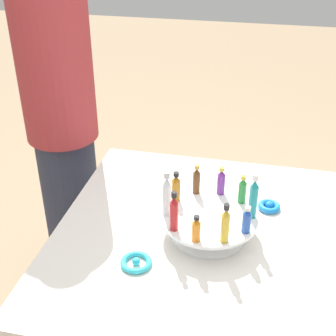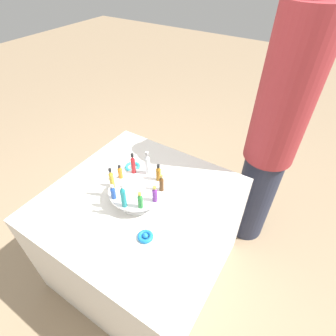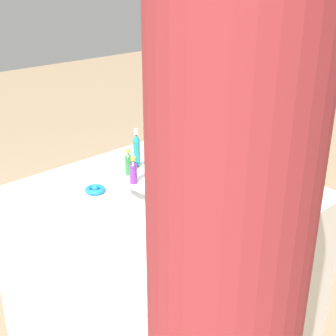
# 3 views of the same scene
# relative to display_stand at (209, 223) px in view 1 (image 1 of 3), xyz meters

# --- Properties ---
(party_table) EXTENTS (0.98, 0.98, 0.72)m
(party_table) POSITION_rel_display_stand_xyz_m (0.00, 0.00, -0.41)
(party_table) COLOR silver
(party_table) RESTS_ON ground_plane
(display_stand) EXTENTS (0.31, 0.31, 0.08)m
(display_stand) POSITION_rel_display_stand_xyz_m (0.00, 0.00, 0.00)
(display_stand) COLOR white
(display_stand) RESTS_ON party_table
(bottle_teal) EXTENTS (0.03, 0.03, 0.15)m
(bottle_teal) POSITION_rel_display_stand_xyz_m (0.02, -0.13, 0.10)
(bottle_teal) COLOR teal
(bottle_teal) RESTS_ON display_stand
(bottle_green) EXTENTS (0.03, 0.03, 0.10)m
(bottle_green) POSITION_rel_display_stand_xyz_m (0.09, -0.09, 0.08)
(bottle_green) COLOR #288438
(bottle_green) RESTS_ON display_stand
(bottle_purple) EXTENTS (0.03, 0.03, 0.10)m
(bottle_purple) POSITION_rel_display_stand_xyz_m (0.13, -0.02, 0.08)
(bottle_purple) COLOR #702D93
(bottle_purple) RESTS_ON display_stand
(bottle_brown) EXTENTS (0.02, 0.02, 0.11)m
(bottle_brown) POSITION_rel_display_stand_xyz_m (0.12, 0.06, 0.08)
(bottle_brown) COLOR brown
(bottle_brown) RESTS_ON display_stand
(bottle_amber) EXTENTS (0.03, 0.03, 0.11)m
(bottle_amber) POSITION_rel_display_stand_xyz_m (0.06, 0.12, 0.08)
(bottle_amber) COLOR #AD6B19
(bottle_amber) RESTS_ON display_stand
(bottle_clear) EXTENTS (0.03, 0.03, 0.15)m
(bottle_clear) POSITION_rel_display_stand_xyz_m (-0.02, 0.13, 0.10)
(bottle_clear) COLOR silver
(bottle_clear) RESTS_ON display_stand
(bottle_red) EXTENTS (0.03, 0.03, 0.13)m
(bottle_red) POSITION_rel_display_stand_xyz_m (-0.09, 0.09, 0.09)
(bottle_red) COLOR #B21E23
(bottle_red) RESTS_ON display_stand
(bottle_orange) EXTENTS (0.03, 0.03, 0.09)m
(bottle_orange) POSITION_rel_display_stand_xyz_m (-0.13, 0.02, 0.07)
(bottle_orange) COLOR orange
(bottle_orange) RESTS_ON display_stand
(bottle_gold) EXTENTS (0.02, 0.02, 0.13)m
(bottle_gold) POSITION_rel_display_stand_xyz_m (-0.12, -0.06, 0.09)
(bottle_gold) COLOR gold
(bottle_gold) RESTS_ON display_stand
(bottle_blue) EXTENTS (0.03, 0.03, 0.09)m
(bottle_blue) POSITION_rel_display_stand_xyz_m (-0.06, -0.12, 0.07)
(bottle_blue) COLOR #234CAD
(bottle_blue) RESTS_ON display_stand
(ribbon_bow_teal) EXTENTS (0.09, 0.09, 0.02)m
(ribbon_bow_teal) POSITION_rel_display_stand_xyz_m (-0.19, 0.19, -0.04)
(ribbon_bow_teal) COLOR #2DB7CC
(ribbon_bow_teal) RESTS_ON party_table
(ribbon_bow_blue) EXTENTS (0.08, 0.08, 0.03)m
(ribbon_bow_blue) POSITION_rel_display_stand_xyz_m (0.19, -0.19, -0.03)
(ribbon_bow_blue) COLOR blue
(ribbon_bow_blue) RESTS_ON party_table
(person_figure) EXTENTS (0.31, 0.31, 1.80)m
(person_figure) POSITION_rel_display_stand_xyz_m (0.50, 0.71, 0.14)
(person_figure) COLOR #282D42
(person_figure) RESTS_ON ground_plane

